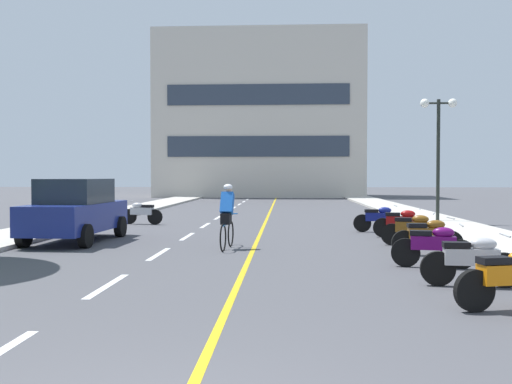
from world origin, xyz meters
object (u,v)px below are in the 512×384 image
object	(u,v)px
parked_car_near	(76,210)
motorcycle_3	(434,245)
motorcycle_6	(402,222)
motorcycle_7	(379,218)
motorcycle_2	(472,259)
motorcycle_5	(413,229)
motorcycle_1	(510,277)
motorcycle_4	(428,236)
cyclist_rider	(227,215)
motorcycle_8	(142,212)
street_lamp_mid	(438,131)

from	to	relation	value
parked_car_near	motorcycle_3	world-z (taller)	parked_car_near
motorcycle_6	motorcycle_7	world-z (taller)	same
motorcycle_2	motorcycle_3	distance (m)	2.01
motorcycle_5	motorcycle_1	bearing A→B (deg)	-92.03
motorcycle_4	motorcycle_6	xyz separation A→B (m)	(0.16, 3.88, 0.00)
motorcycle_1	cyclist_rider	world-z (taller)	cyclist_rider
parked_car_near	motorcycle_6	distance (m)	9.76
motorcycle_1	motorcycle_2	bearing A→B (deg)	89.75
motorcycle_3	motorcycle_8	world-z (taller)	same
motorcycle_2	motorcycle_3	bearing A→B (deg)	93.79
parked_car_near	cyclist_rider	distance (m)	4.72
parked_car_near	motorcycle_7	distance (m)	9.80
motorcycle_4	motorcycle_6	world-z (taller)	same
street_lamp_mid	motorcycle_1	distance (m)	15.60
street_lamp_mid	motorcycle_4	world-z (taller)	street_lamp_mid
street_lamp_mid	motorcycle_8	xyz separation A→B (m)	(-11.76, -1.15, -3.24)
motorcycle_5	motorcycle_2	bearing A→B (deg)	-92.56
motorcycle_3	motorcycle_5	world-z (taller)	same
motorcycle_8	motorcycle_1	bearing A→B (deg)	-57.40
motorcycle_2	motorcycle_8	xyz separation A→B (m)	(-8.85, 12.13, 0.00)
motorcycle_3	motorcycle_1	bearing A→B (deg)	-88.06
motorcycle_2	motorcycle_6	xyz separation A→B (m)	(0.36, 7.76, 0.00)
motorcycle_1	motorcycle_7	bearing A→B (deg)	90.18
motorcycle_7	motorcycle_4	bearing A→B (deg)	-87.46
motorcycle_2	parked_car_near	bearing A→B (deg)	146.15
parked_car_near	street_lamp_mid	bearing A→B (deg)	30.13
motorcycle_2	motorcycle_7	world-z (taller)	same
motorcycle_1	motorcycle_6	distance (m)	9.47
motorcycle_5	cyclist_rider	distance (m)	5.06
motorcycle_3	cyclist_rider	distance (m)	5.46
motorcycle_3	motorcycle_8	distance (m)	13.36
street_lamp_mid	motorcycle_1	world-z (taller)	street_lamp_mid
cyclist_rider	street_lamp_mid	bearing A→B (deg)	47.63
street_lamp_mid	motorcycle_3	distance (m)	12.12
motorcycle_6	motorcycle_1	bearing A→B (deg)	-92.24
street_lamp_mid	motorcycle_6	distance (m)	6.88
motorcycle_2	cyclist_rider	size ratio (longest dim) A/B	0.96
motorcycle_2	motorcycle_6	size ratio (longest dim) A/B	1.01
motorcycle_8	motorcycle_3	bearing A→B (deg)	-49.27
parked_car_near	motorcycle_8	size ratio (longest dim) A/B	2.53
street_lamp_mid	cyclist_rider	size ratio (longest dim) A/B	2.76
motorcycle_4	motorcycle_8	world-z (taller)	same
motorcycle_3	motorcycle_6	distance (m)	5.78
motorcycle_1	motorcycle_7	world-z (taller)	same
street_lamp_mid	parked_car_near	size ratio (longest dim) A/B	1.14
parked_car_near	motorcycle_2	world-z (taller)	parked_car_near
parked_car_near	cyclist_rider	size ratio (longest dim) A/B	2.41
parked_car_near	motorcycle_4	size ratio (longest dim) A/B	2.51
motorcycle_3	motorcycle_6	world-z (taller)	same
motorcycle_6	motorcycle_7	bearing A→B (deg)	103.21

